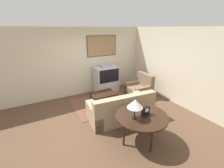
{
  "coord_description": "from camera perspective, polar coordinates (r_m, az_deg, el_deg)",
  "views": [
    {
      "loc": [
        -1.9,
        -3.71,
        2.66
      ],
      "look_at": [
        0.54,
        0.74,
        0.75
      ],
      "focal_mm": 24.0,
      "sensor_mm": 36.0,
      "label": 1
    }
  ],
  "objects": [
    {
      "name": "table_lamp",
      "position": [
        3.31,
        8.81,
        -7.49
      ],
      "size": [
        0.35,
        0.35,
        0.46
      ],
      "color": "black",
      "rests_on": "console_table"
    },
    {
      "name": "coffee_table",
      "position": [
        5.57,
        -3.32,
        -3.9
      ],
      "size": [
        0.9,
        0.63,
        0.39
      ],
      "color": "black",
      "rests_on": "ground_plane"
    },
    {
      "name": "tv",
      "position": [
        6.42,
        -2.18,
        1.69
      ],
      "size": [
        0.98,
        0.6,
        1.22
      ],
      "color": "#B7B7BC",
      "rests_on": "ground_plane"
    },
    {
      "name": "area_rug",
      "position": [
        5.75,
        -1.85,
        -6.86
      ],
      "size": [
        2.53,
        1.7,
        0.01
      ],
      "color": "brown",
      "rests_on": "ground_plane"
    },
    {
      "name": "wall_back",
      "position": [
        6.28,
        -10.5,
        8.37
      ],
      "size": [
        12.0,
        0.1,
        2.7
      ],
      "color": "beige",
      "rests_on": "ground_plane"
    },
    {
      "name": "wall_right",
      "position": [
        6.0,
        21.5,
        6.59
      ],
      "size": [
        0.06,
        12.0,
        2.7
      ],
      "color": "beige",
      "rests_on": "ground_plane"
    },
    {
      "name": "couch",
      "position": [
        4.67,
        3.38,
        -9.71
      ],
      "size": [
        1.99,
        1.09,
        0.89
      ],
      "rotation": [
        0.0,
        0.0,
        3.06
      ],
      "color": "#9E8466",
      "rests_on": "ground_plane"
    },
    {
      "name": "mantel_clock",
      "position": [
        3.62,
        12.62,
        -9.88
      ],
      "size": [
        0.18,
        0.1,
        0.21
      ],
      "color": "black",
      "rests_on": "console_table"
    },
    {
      "name": "console_table",
      "position": [
        3.68,
        11.08,
        -12.32
      ],
      "size": [
        1.23,
        1.23,
        0.75
      ],
      "color": "black",
      "rests_on": "ground_plane"
    },
    {
      "name": "armchair",
      "position": [
        6.22,
        10.42,
        -2.03
      ],
      "size": [
        0.84,
        0.93,
        0.93
      ],
      "rotation": [
        0.0,
        0.0,
        -1.6
      ],
      "color": "brown",
      "rests_on": "ground_plane"
    },
    {
      "name": "ground_plane",
      "position": [
        4.94,
        -1.45,
        -11.93
      ],
      "size": [
        12.0,
        12.0,
        0.0
      ],
      "primitive_type": "plane",
      "color": "brown"
    }
  ]
}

